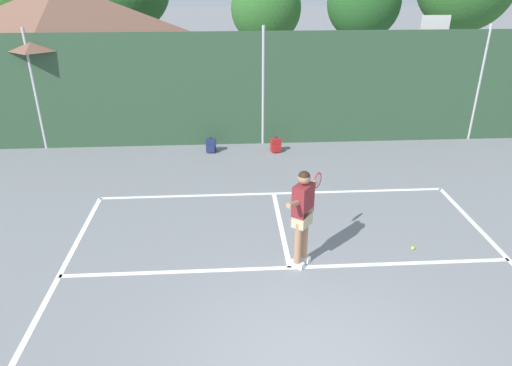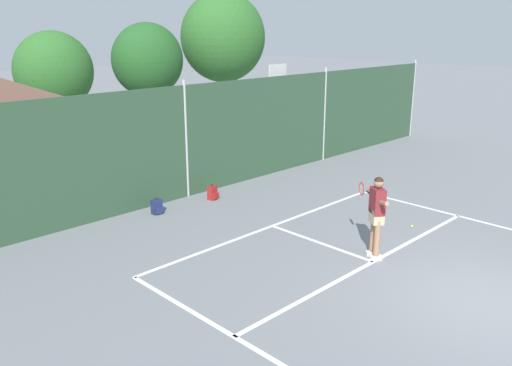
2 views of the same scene
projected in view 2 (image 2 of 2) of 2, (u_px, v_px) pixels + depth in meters
ground_plane at (487, 302)px, 9.80m from camera, size 120.00×120.00×0.00m
court_markings at (454, 290)px, 10.24m from camera, size 8.30×11.10×0.01m
chainlink_fence at (186, 142)px, 15.45m from camera, size 26.09×0.09×3.46m
basketball_hoop at (277, 97)px, 20.06m from camera, size 0.90×0.67×3.55m
treeline_backdrop at (45, 53)px, 22.33m from camera, size 26.13×4.35×6.73m
tennis_player at (377, 210)px, 11.40m from camera, size 0.82×1.24×1.85m
tennis_ball at (412, 226)px, 13.43m from camera, size 0.07×0.07×0.07m
backpack_navy at (157, 207)px, 14.36m from camera, size 0.29×0.26×0.46m
backpack_red at (213, 193)px, 15.57m from camera, size 0.31×0.29×0.46m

